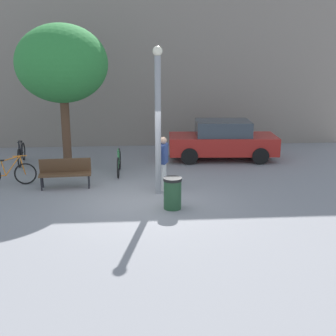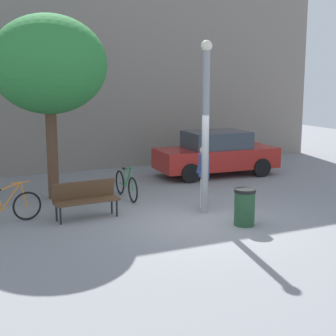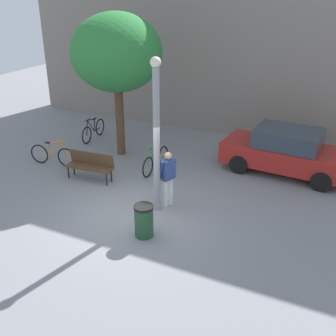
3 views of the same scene
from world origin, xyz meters
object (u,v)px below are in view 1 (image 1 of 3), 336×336
Objects in this scene: bicycle_green at (119,163)px; trash_bin at (173,193)px; bicycle_orange at (8,174)px; park_bench at (65,171)px; parked_car_red at (222,140)px; lamppost at (158,117)px; bicycle_black at (21,154)px; person_by_lamppost at (163,159)px; plaza_tree at (62,64)px.

trash_bin is (1.57, -3.67, 0.06)m from bicycle_green.
bicycle_green and bicycle_orange have the same top height.
bicycle_orange is at bearing 169.10° from park_bench.
bicycle_orange is 8.10m from parked_car_red.
trash_bin is (5.08, -2.53, 0.06)m from bicycle_orange.
lamppost is 6.71m from bicycle_black.
person_by_lamppost is at bearing -53.94° from bicycle_green.
bicycle_black is (-5.19, 3.64, -0.58)m from person_by_lamppost.
parked_car_red reaches higher than park_bench.
lamppost reaches higher than park_bench.
person_by_lamppost reaches higher than parked_car_red.
bicycle_black reaches higher than park_bench.
park_bench is 6.56m from parked_car_red.
lamppost reaches higher than person_by_lamppost.
plaza_tree reaches higher than parked_car_red.
lamppost is at bearing -13.90° from bicycle_orange.
lamppost is 0.84× the size of plaza_tree.
lamppost is 2.38× the size of bicycle_green.
bicycle_orange reaches higher than trash_bin.
plaza_tree is at bearing 50.61° from bicycle_orange.
plaza_tree is 2.83× the size of bicycle_green.
park_bench is at bearing 164.19° from lamppost.
plaza_tree reaches higher than bicycle_black.
person_by_lamppost reaches higher than trash_bin.
person_by_lamppost is at bearing -39.93° from plaza_tree.
bicycle_green is 3.68m from bicycle_orange.
plaza_tree is 5.85× the size of trash_bin.
bicycle_orange is at bearing 170.60° from person_by_lamppost.
plaza_tree is 6.69m from parked_car_red.
park_bench is at bearing 171.53° from person_by_lamppost.
person_by_lamppost is at bearing -9.40° from bicycle_orange.
lamppost is 1.00× the size of parked_car_red.
bicycle_black is 1.00× the size of bicycle_green.
person_by_lamppost is 0.39× the size of parked_car_red.
lamppost is 2.40× the size of bicycle_orange.
park_bench is 0.90× the size of bicycle_green.
trash_bin is at bearing -76.85° from lamppost.
parked_car_red is at bearing 21.38° from bicycle_orange.
park_bench is at bearing -137.18° from bicycle_green.
bicycle_green is 2.07× the size of trash_bin.
bicycle_green is (-1.26, 2.32, -1.96)m from lamppost.
trash_bin is at bearing -114.14° from parked_car_red.
bicycle_black is at bearing 134.94° from trash_bin.
bicycle_green reaches higher than park_bench.
lamppost is 4.66m from plaza_tree.
plaza_tree is 3.94m from bicycle_black.
person_by_lamppost is 2.49m from bicycle_green.
person_by_lamppost is at bearing -8.47° from park_bench.
park_bench is 1.86× the size of trash_bin.
bicycle_black is (-1.87, 0.86, -3.36)m from plaza_tree.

